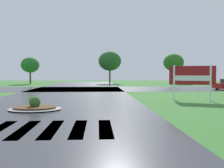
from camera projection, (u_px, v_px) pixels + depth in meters
asphalt_roadway at (52, 108)px, 13.35m from camera, size 10.32×80.00×0.01m
asphalt_cross_road at (77, 89)px, 29.21m from camera, size 90.00×9.29×0.01m
crosswalk_stripes at (25, 129)px, 8.36m from camera, size 5.85×2.93×0.01m
estate_billboard at (192, 77)px, 16.89m from camera, size 2.80×1.29×2.41m
median_island at (35, 107)px, 12.70m from camera, size 2.66×2.16×0.68m
background_treeline at (77, 63)px, 44.96m from camera, size 41.13×5.36×5.80m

